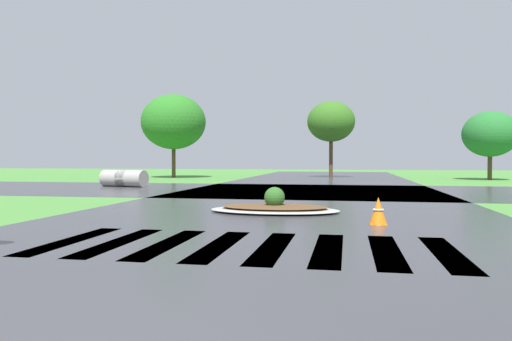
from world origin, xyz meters
name	(u,v)px	position (x,y,z in m)	size (l,w,h in m)	color
asphalt_roadway	(282,214)	(0.00, 10.00, 0.00)	(11.28, 80.00, 0.01)	#35353A
asphalt_cross_road	(310,191)	(0.00, 19.37, 0.00)	(90.00, 10.16, 0.01)	#35353A
crosswalk_stripes	(246,246)	(0.00, 5.36, 0.00)	(6.75, 3.01, 0.01)	white
median_island	(275,207)	(-0.29, 10.54, 0.13)	(3.51, 2.03, 0.68)	#9E9B93
drainage_pipe_stack	(124,178)	(-9.55, 20.75, 0.42)	(2.61, 1.39, 0.85)	#9E9B93
traffic_cone	(378,211)	(2.32, 8.48, 0.29)	(0.39, 0.39, 0.61)	orange
background_treeline	(395,122)	(4.91, 33.09, 3.97)	(36.66, 6.67, 6.15)	#4C3823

